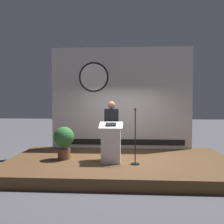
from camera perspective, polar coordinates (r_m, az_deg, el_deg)
name	(u,v)px	position (r m, az deg, el deg)	size (l,w,h in m)	color
ground_plane	(119,170)	(8.11, 1.43, -11.86)	(40.00, 40.00, 0.00)	#4C4C51
stage_platform	(119,164)	(8.08, 1.43, -10.83)	(6.40, 4.00, 0.30)	brown
banner_display	(121,98)	(9.70, 1.82, 2.91)	(4.94, 0.12, 3.55)	silver
podium	(111,143)	(7.52, -0.21, -6.53)	(0.64, 0.49, 1.11)	silver
speaker_person	(112,130)	(7.96, -0.09, -3.66)	(0.40, 0.26, 1.68)	black
microphone_stand	(135,144)	(7.41, 4.83, -6.68)	(0.24, 0.56, 1.50)	black
potted_plant	(64,140)	(8.08, -9.95, -5.67)	(0.59, 0.59, 0.94)	brown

